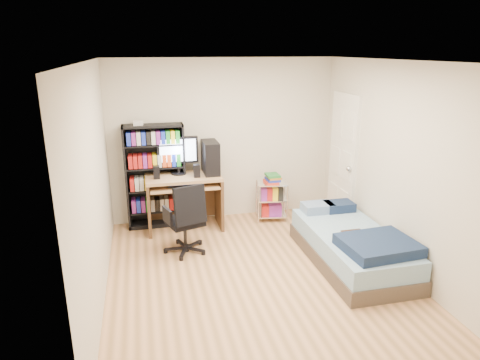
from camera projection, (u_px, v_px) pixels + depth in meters
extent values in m
cube|color=tan|center=(256.00, 276.00, 5.18)|extent=(3.50, 4.00, 0.04)
cube|color=white|center=(259.00, 59.00, 4.43)|extent=(3.50, 4.00, 0.04)
cube|color=beige|center=(223.00, 140.00, 6.68)|extent=(3.50, 0.04, 2.50)
cube|color=beige|center=(336.00, 258.00, 2.92)|extent=(3.50, 0.04, 2.50)
cube|color=beige|center=(92.00, 187.00, 4.42)|extent=(0.04, 4.00, 2.50)
cube|color=beige|center=(398.00, 167.00, 5.19)|extent=(0.04, 4.00, 2.50)
cube|color=black|center=(156.00, 176.00, 6.42)|extent=(0.88, 0.29, 1.57)
cube|color=black|center=(158.00, 210.00, 6.58)|extent=(0.82, 0.27, 0.02)
cube|color=#B31917|center=(157.00, 203.00, 6.53)|extent=(0.76, 0.24, 0.19)
cube|color=black|center=(156.00, 189.00, 6.48)|extent=(0.82, 0.27, 0.02)
cube|color=#1A30BC|center=(156.00, 182.00, 6.43)|extent=(0.76, 0.24, 0.19)
cube|color=black|center=(155.00, 167.00, 6.37)|extent=(0.82, 0.27, 0.02)
cube|color=yellow|center=(155.00, 160.00, 6.33)|extent=(0.76, 0.24, 0.19)
cube|color=black|center=(154.00, 145.00, 6.27)|extent=(0.82, 0.27, 0.02)
cube|color=#1F8F29|center=(153.00, 137.00, 6.23)|extent=(0.76, 0.24, 0.19)
cube|color=silver|center=(138.00, 123.00, 6.13)|extent=(0.14, 0.12, 0.06)
cube|color=tan|center=(183.00, 177.00, 6.30)|extent=(1.10, 0.61, 0.04)
cube|color=#3B2C20|center=(149.00, 206.00, 6.31)|extent=(0.04, 0.61, 0.78)
cube|color=#3B2C20|center=(219.00, 201.00, 6.54)|extent=(0.04, 0.61, 0.78)
cube|color=#3B2C20|center=(182.00, 196.00, 6.68)|extent=(1.06, 0.03, 0.72)
cube|color=tan|center=(184.00, 186.00, 6.25)|extent=(0.99, 0.50, 0.03)
cube|color=black|center=(184.00, 185.00, 6.23)|extent=(0.48, 0.17, 0.03)
cube|color=black|center=(178.00, 150.00, 6.29)|extent=(0.60, 0.06, 0.40)
cube|color=#CCE0FF|center=(178.00, 151.00, 6.26)|extent=(0.53, 0.01, 0.33)
cube|color=black|center=(210.00, 157.00, 6.37)|extent=(0.22, 0.46, 0.48)
cube|color=black|center=(157.00, 172.00, 6.13)|extent=(0.09, 0.09, 0.19)
cube|color=black|center=(197.00, 171.00, 6.21)|extent=(0.09, 0.09, 0.19)
cylinder|color=black|center=(185.00, 234.00, 5.71)|extent=(0.05, 0.05, 0.34)
cube|color=black|center=(185.00, 221.00, 5.66)|extent=(0.54, 0.54, 0.07)
cube|color=black|center=(190.00, 205.00, 5.41)|extent=(0.44, 0.25, 0.50)
cube|color=black|center=(167.00, 216.00, 5.51)|extent=(0.12, 0.27, 0.20)
cube|color=black|center=(200.00, 209.00, 5.74)|extent=(0.12, 0.27, 0.20)
cylinder|color=white|center=(259.00, 205.00, 6.59)|extent=(0.02, 0.02, 0.62)
cylinder|color=white|center=(288.00, 204.00, 6.62)|extent=(0.02, 0.02, 0.62)
cylinder|color=white|center=(257.00, 198.00, 6.90)|extent=(0.02, 0.02, 0.62)
cylinder|color=white|center=(284.00, 198.00, 6.92)|extent=(0.02, 0.02, 0.62)
cube|color=white|center=(271.00, 214.00, 6.82)|extent=(0.50, 0.39, 0.02)
cube|color=white|center=(272.00, 199.00, 6.74)|extent=(0.50, 0.39, 0.02)
cube|color=white|center=(272.00, 183.00, 6.67)|extent=(0.50, 0.39, 0.02)
cube|color=red|center=(272.00, 178.00, 6.64)|extent=(0.23, 0.28, 0.14)
cube|color=#4F443A|center=(350.00, 256.00, 5.45)|extent=(0.95, 1.90, 0.19)
cube|color=#84AAC5|center=(352.00, 241.00, 5.39)|extent=(0.91, 1.87, 0.23)
cube|color=#152443|center=(378.00, 246.00, 4.86)|extent=(0.85, 0.72, 0.13)
cube|color=#8BAAC5|center=(318.00, 208.00, 6.01)|extent=(0.43, 0.29, 0.12)
cube|color=#152443|center=(339.00, 206.00, 6.06)|extent=(0.40, 0.29, 0.12)
cube|color=#452616|center=(354.00, 233.00, 5.31)|extent=(0.27, 0.21, 0.02)
cube|color=silver|center=(343.00, 160.00, 6.51)|extent=(0.05, 0.80, 2.00)
sphere|color=silver|center=(349.00, 169.00, 6.21)|extent=(0.08, 0.08, 0.08)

